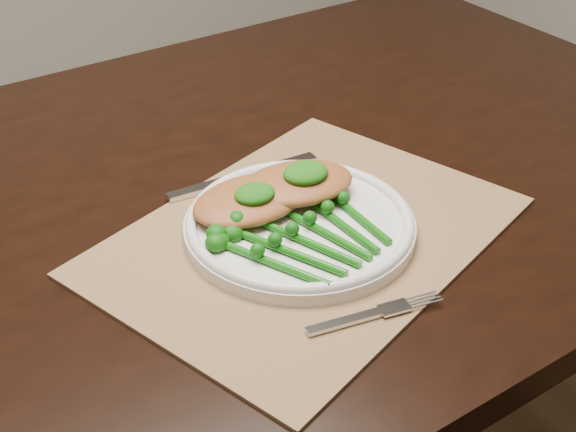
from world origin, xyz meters
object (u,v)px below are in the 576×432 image
dining_table (203,406)px  chicken_fillet_left (250,200)px  dinner_plate (300,224)px  placemat (307,235)px  broccolini_bundle (315,237)px

dining_table → chicken_fillet_left: bearing=-69.6°
dinner_plate → dining_table: bearing=118.8°
placemat → dinner_plate: 0.02m
dining_table → dinner_plate: (0.08, -0.14, 0.39)m
dinner_plate → broccolini_bundle: broccolini_bundle is taller
placemat → chicken_fillet_left: size_ratio=3.32×
dinner_plate → chicken_fillet_left: bearing=127.5°
dining_table → dinner_plate: dinner_plate is taller
dinner_plate → chicken_fillet_left: size_ratio=1.88×
chicken_fillet_left → broccolini_bundle: chicken_fillet_left is taller
placemat → dinner_plate: dinner_plate is taller
placemat → broccolini_bundle: broccolini_bundle is taller
placemat → chicken_fillet_left: 0.08m
dining_table → placemat: bearing=-63.7°
chicken_fillet_left → broccolini_bundle: size_ratio=0.68×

